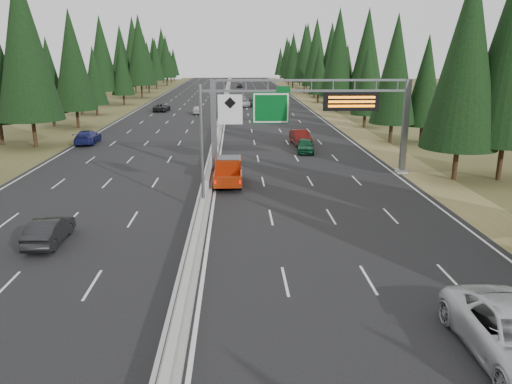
# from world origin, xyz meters

# --- Properties ---
(road) EXTENTS (32.00, 260.00, 0.08)m
(road) POSITION_xyz_m (0.00, 80.00, 0.04)
(road) COLOR black
(road) RESTS_ON ground
(shoulder_right) EXTENTS (3.60, 260.00, 0.06)m
(shoulder_right) POSITION_xyz_m (17.80, 80.00, 0.03)
(shoulder_right) COLOR olive
(shoulder_right) RESTS_ON ground
(shoulder_left) EXTENTS (3.60, 260.00, 0.06)m
(shoulder_left) POSITION_xyz_m (-17.80, 80.00, 0.03)
(shoulder_left) COLOR #43421F
(shoulder_left) RESTS_ON ground
(median_barrier) EXTENTS (0.70, 260.00, 0.85)m
(median_barrier) POSITION_xyz_m (0.00, 80.00, 0.41)
(median_barrier) COLOR gray
(median_barrier) RESTS_ON road
(sign_gantry) EXTENTS (16.75, 0.98, 7.80)m
(sign_gantry) POSITION_xyz_m (8.92, 34.88, 5.27)
(sign_gantry) COLOR slate
(sign_gantry) RESTS_ON road
(hov_sign_pole) EXTENTS (2.80, 0.50, 8.00)m
(hov_sign_pole) POSITION_xyz_m (0.58, 24.97, 4.72)
(hov_sign_pole) COLOR slate
(hov_sign_pole) RESTS_ON road
(tree_row_right) EXTENTS (11.22, 242.32, 18.93)m
(tree_row_right) POSITION_xyz_m (21.85, 70.63, 9.24)
(tree_row_right) COLOR black
(tree_row_right) RESTS_ON ground
(tree_row_left) EXTENTS (11.59, 239.99, 18.97)m
(tree_row_left) POSITION_xyz_m (-21.87, 72.21, 9.30)
(tree_row_left) COLOR black
(tree_row_left) RESTS_ON ground
(red_pickup) EXTENTS (2.09, 5.86, 1.91)m
(red_pickup) POSITION_xyz_m (1.50, 32.31, 1.14)
(red_pickup) COLOR black
(red_pickup) RESTS_ON road
(car_ahead_green) EXTENTS (2.09, 4.28, 1.41)m
(car_ahead_green) POSITION_xyz_m (9.25, 44.39, 0.78)
(car_ahead_green) COLOR #114D2B
(car_ahead_green) RESTS_ON road
(car_ahead_dkred) EXTENTS (2.11, 5.00, 1.60)m
(car_ahead_dkred) POSITION_xyz_m (9.34, 49.06, 0.88)
(car_ahead_dkred) COLOR #61110D
(car_ahead_dkred) RESTS_ON road
(car_ahead_dkgrey) EXTENTS (2.47, 5.08, 1.42)m
(car_ahead_dkgrey) POSITION_xyz_m (5.55, 91.00, 0.79)
(car_ahead_dkgrey) COLOR black
(car_ahead_dkgrey) RESTS_ON road
(car_ahead_white) EXTENTS (2.51, 5.42, 1.51)m
(car_ahead_white) POSITION_xyz_m (3.70, 90.77, 0.83)
(car_ahead_white) COLOR #B4B4B4
(car_ahead_white) RESTS_ON road
(car_ahead_far) EXTENTS (1.76, 3.91, 1.30)m
(car_ahead_far) POSITION_xyz_m (3.49, 145.13, 0.73)
(car_ahead_far) COLOR black
(car_ahead_far) RESTS_ON road
(car_onc_near) EXTENTS (1.51, 4.27, 1.41)m
(car_onc_near) POSITION_xyz_m (-7.88, 19.69, 0.78)
(car_onc_near) COLOR black
(car_onc_near) RESTS_ON road
(car_onc_blue) EXTENTS (2.27, 5.29, 1.52)m
(car_onc_blue) POSITION_xyz_m (-14.50, 50.54, 0.84)
(car_onc_blue) COLOR navy
(car_onc_blue) RESTS_ON road
(car_onc_white) EXTENTS (1.93, 4.19, 1.39)m
(car_onc_white) POSITION_xyz_m (-4.22, 78.53, 0.78)
(car_onc_white) COLOR #B8B8B8
(car_onc_white) RESTS_ON road
(car_onc_far) EXTENTS (2.72, 5.12, 1.37)m
(car_onc_far) POSITION_xyz_m (-10.77, 83.13, 0.77)
(car_onc_far) COLOR black
(car_onc_far) RESTS_ON road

